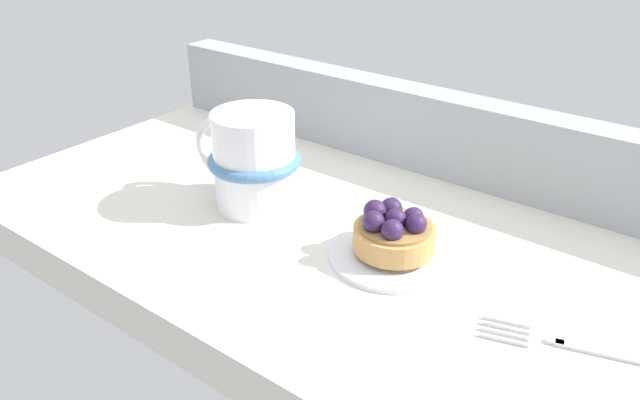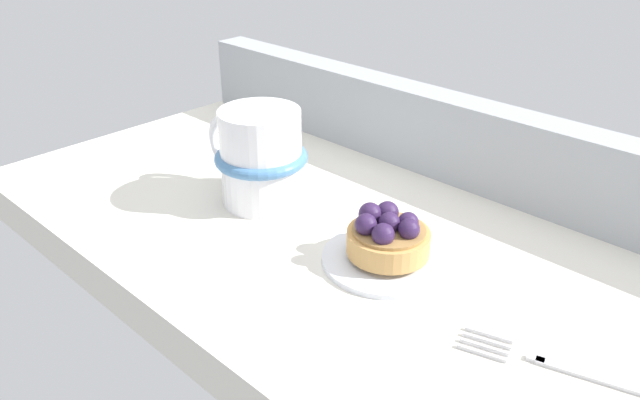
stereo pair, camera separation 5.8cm
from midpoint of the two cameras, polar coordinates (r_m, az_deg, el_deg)
The scene contains 6 objects.
ground_plane at distance 60.92cm, azimuth -0.86°, elevation -4.39°, with size 75.27×38.29×4.26cm, color silver.
window_rail_back at distance 70.73cm, azimuth 7.74°, elevation 6.11°, with size 73.77×4.05×8.94cm, color #9EA3A8.
dessert_plate at distance 55.45cm, azimuth 3.65°, elevation -4.85°, with size 11.38×11.38×0.99cm.
raspberry_tart at distance 54.34cm, azimuth 3.65°, elevation -2.89°, with size 7.15×7.15×4.00cm.
coffee_mug at distance 62.77cm, azimuth -8.74°, elevation 3.56°, with size 12.81×9.29×9.77cm.
dessert_fork at distance 48.46cm, azimuth 20.76°, elevation -12.69°, with size 16.71×6.37×0.60cm.
Camera 1 is at (29.77, -42.32, 30.35)cm, focal length 35.49 mm.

